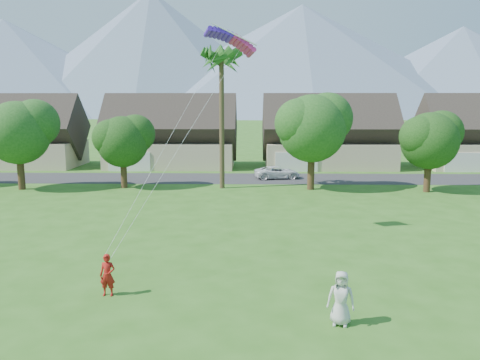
{
  "coord_description": "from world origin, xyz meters",
  "views": [
    {
      "loc": [
        0.47,
        -13.51,
        7.68
      ],
      "look_at": [
        0.0,
        10.0,
        3.8
      ],
      "focal_mm": 35.0,
      "sensor_mm": 36.0,
      "label": 1
    }
  ],
  "objects_px": {
    "kite_flyer": "(107,275)",
    "parked_car": "(277,172)",
    "parafoil_kite": "(231,38)",
    "watcher": "(341,298)"
  },
  "relations": [
    {
      "from": "parked_car",
      "to": "parafoil_kite",
      "type": "height_order",
      "value": "parafoil_kite"
    },
    {
      "from": "kite_flyer",
      "to": "watcher",
      "type": "bearing_deg",
      "value": -12.79
    },
    {
      "from": "watcher",
      "to": "parafoil_kite",
      "type": "height_order",
      "value": "parafoil_kite"
    },
    {
      "from": "kite_flyer",
      "to": "parked_car",
      "type": "bearing_deg",
      "value": 75.81
    },
    {
      "from": "parked_car",
      "to": "parafoil_kite",
      "type": "bearing_deg",
      "value": 159.54
    },
    {
      "from": "kite_flyer",
      "to": "parafoil_kite",
      "type": "xyz_separation_m",
      "value": [
        4.66,
        9.05,
        10.36
      ]
    },
    {
      "from": "watcher",
      "to": "parked_car",
      "type": "xyz_separation_m",
      "value": [
        -0.32,
        32.08,
        -0.33
      ]
    },
    {
      "from": "kite_flyer",
      "to": "parked_car",
      "type": "height_order",
      "value": "kite_flyer"
    },
    {
      "from": "kite_flyer",
      "to": "parked_car",
      "type": "xyz_separation_m",
      "value": [
        8.56,
        29.75,
        -0.22
      ]
    },
    {
      "from": "kite_flyer",
      "to": "parked_car",
      "type": "distance_m",
      "value": 30.96
    }
  ]
}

